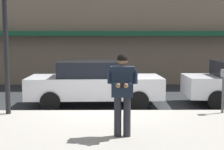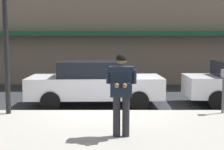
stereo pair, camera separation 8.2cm
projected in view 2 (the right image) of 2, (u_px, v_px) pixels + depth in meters
ground_plane at (105, 113)px, 9.63m from camera, size 80.00×80.00×0.00m
sidewalk at (147, 140)px, 6.79m from camera, size 32.00×5.30×0.14m
curb_paint_line at (137, 113)px, 9.68m from camera, size 28.00×0.12×0.01m
parked_sedan_mid at (95, 83)px, 10.66m from camera, size 4.55×2.03×1.54m
man_texting_on_phone at (122, 86)px, 6.68m from camera, size 0.65×0.60×1.81m
street_lamp_post at (6, 8)px, 8.66m from camera, size 0.36×0.36×4.88m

